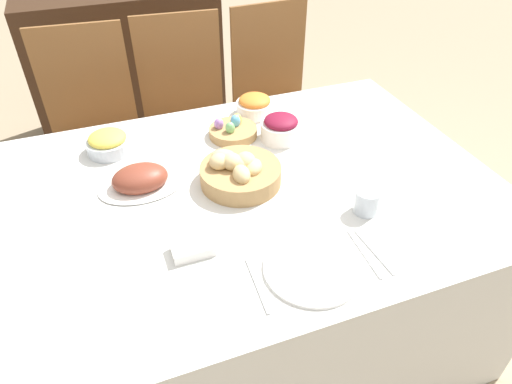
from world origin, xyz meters
TOP-DOWN VIEW (x-y plane):
  - ground_plane at (0.00, 0.00)m, footprint 12.00×12.00m
  - dining_table at (0.00, 0.00)m, footprint 1.65×1.17m
  - chair_far_left at (-0.47, 0.92)m, footprint 0.45×0.45m
  - chair_far_right at (0.49, 0.92)m, footprint 0.44×0.44m
  - chair_far_center at (-0.01, 0.92)m, footprint 0.45×0.45m
  - sideboard at (-0.19, 1.91)m, footprint 1.22×0.44m
  - bread_basket at (-0.02, 0.03)m, footprint 0.27×0.27m
  - egg_basket at (0.05, 0.32)m, footprint 0.19×0.19m
  - ham_platter at (-0.34, 0.12)m, footprint 0.28×0.20m
  - pineapple_bowl at (-0.41, 0.37)m, footprint 0.16×0.16m
  - beet_salad_bowl at (0.21, 0.24)m, footprint 0.15×0.15m
  - carrot_bowl at (0.19, 0.46)m, footprint 0.15×0.15m
  - dinner_plate at (0.04, -0.41)m, footprint 0.27×0.27m
  - fork at (-0.12, -0.41)m, footprint 0.02×0.19m
  - knife at (0.20, -0.41)m, footprint 0.02×0.19m
  - spoon at (0.23, -0.41)m, footprint 0.02×0.19m
  - drinking_cup at (0.29, -0.25)m, footprint 0.08×0.08m
  - butter_dish at (-0.25, -0.24)m, footprint 0.12×0.07m

SIDE VIEW (x-z plane):
  - ground_plane at x=0.00m, z-range 0.00..0.00m
  - dining_table at x=0.00m, z-range 0.00..0.75m
  - sideboard at x=-0.19m, z-range 0.00..0.91m
  - chair_far_left at x=-0.47m, z-range 0.03..1.05m
  - chair_far_right at x=0.49m, z-range 0.03..1.05m
  - chair_far_center at x=-0.01m, z-range 0.03..1.05m
  - fork at x=-0.12m, z-range 0.75..0.76m
  - knife at x=0.20m, z-range 0.75..0.76m
  - spoon at x=0.23m, z-range 0.75..0.76m
  - dinner_plate at x=0.04m, z-range 0.75..0.76m
  - butter_dish at x=-0.25m, z-range 0.75..0.79m
  - egg_basket at x=0.05m, z-range 0.74..0.82m
  - ham_platter at x=-0.34m, z-range 0.74..0.82m
  - pineapple_bowl at x=-0.41m, z-range 0.75..0.83m
  - drinking_cup at x=0.29m, z-range 0.75..0.83m
  - carrot_bowl at x=0.19m, z-range 0.75..0.84m
  - bread_basket at x=-0.02m, z-range 0.74..0.85m
  - beet_salad_bowl at x=0.21m, z-range 0.75..0.85m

